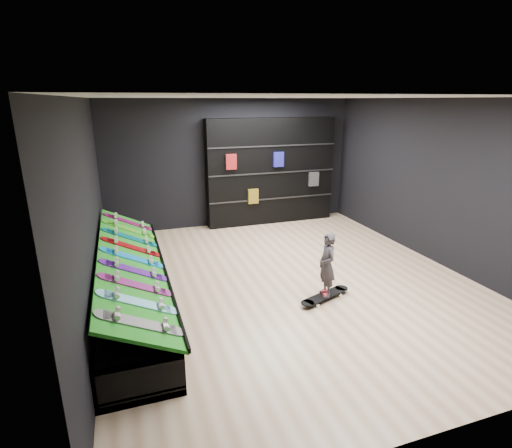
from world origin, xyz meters
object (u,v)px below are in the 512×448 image
object	(u,v)px
display_rack	(132,288)
back_shelving	(271,172)
child	(326,277)
floor_skateboard	(325,297)

from	to	relation	value
display_rack	back_shelving	world-z (taller)	back_shelving
back_shelving	child	size ratio (longest dim) A/B	5.35
floor_skateboard	child	size ratio (longest dim) A/B	1.64
display_rack	back_shelving	distance (m)	4.93
back_shelving	floor_skateboard	size ratio (longest dim) A/B	3.26
floor_skateboard	child	distance (m)	0.34
child	display_rack	bearing A→B (deg)	-102.02
display_rack	child	world-z (taller)	child
back_shelving	child	xyz separation A→B (m)	(-0.68, -4.17, -0.89)
floor_skateboard	display_rack	bearing A→B (deg)	143.06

